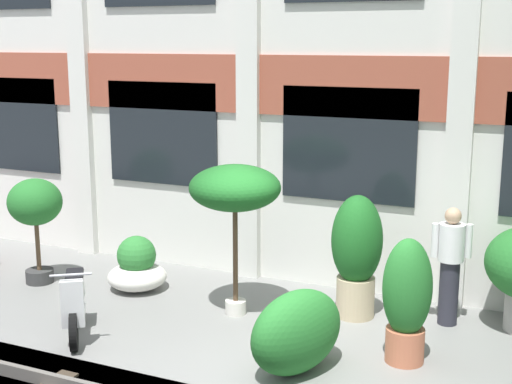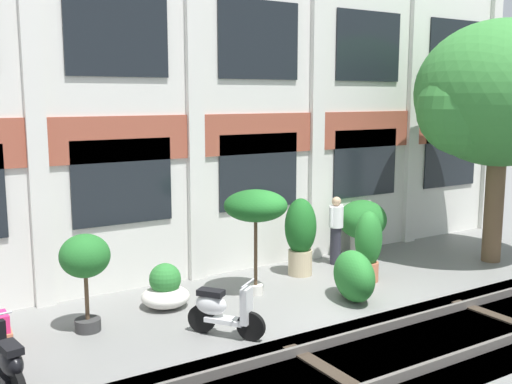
{
  "view_description": "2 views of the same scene",
  "coord_description": "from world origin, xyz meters",
  "px_view_note": "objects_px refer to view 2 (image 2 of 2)",
  "views": [
    {
      "loc": [
        3.08,
        -7.3,
        3.76
      ],
      "look_at": [
        -1.19,
        2.08,
        1.56
      ],
      "focal_mm": 50.0,
      "sensor_mm": 36.0,
      "label": 1
    },
    {
      "loc": [
        -7.21,
        -8.6,
        3.93
      ],
      "look_at": [
        -1.03,
        1.25,
        2.07
      ],
      "focal_mm": 42.0,
      "sensor_mm": 36.0,
      "label": 2
    }
  ],
  "objects_px": {
    "broadleaf_tree": "(501,98)",
    "resident_by_doorway": "(336,228)",
    "potted_plant_wide_bowl": "(165,290)",
    "scooter_second_parked": "(222,311)",
    "scooter_near_curb": "(6,363)",
    "potted_plant_glazed_jar": "(362,223)",
    "potted_plant_fluted_column": "(300,234)",
    "potted_plant_stone_basin": "(368,243)",
    "potted_plant_low_pan": "(85,261)",
    "potted_plant_tall_urn": "(256,207)",
    "topiary_hedge": "(354,276)"
  },
  "relations": [
    {
      "from": "broadleaf_tree",
      "to": "resident_by_doorway",
      "type": "xyz_separation_m",
      "value": [
        -3.35,
        1.79,
        -3.02
      ]
    },
    {
      "from": "potted_plant_wide_bowl",
      "to": "scooter_second_parked",
      "type": "height_order",
      "value": "scooter_second_parked"
    },
    {
      "from": "scooter_near_curb",
      "to": "scooter_second_parked",
      "type": "bearing_deg",
      "value": -94.69
    },
    {
      "from": "potted_plant_glazed_jar",
      "to": "potted_plant_fluted_column",
      "type": "bearing_deg",
      "value": -168.8
    },
    {
      "from": "potted_plant_glazed_jar",
      "to": "resident_by_doorway",
      "type": "bearing_deg",
      "value": -169.45
    },
    {
      "from": "potted_plant_glazed_jar",
      "to": "potted_plant_fluted_column",
      "type": "relative_size",
      "value": 0.82
    },
    {
      "from": "broadleaf_tree",
      "to": "potted_plant_fluted_column",
      "type": "distance_m",
      "value": 5.65
    },
    {
      "from": "potted_plant_stone_basin",
      "to": "potted_plant_wide_bowl",
      "type": "relative_size",
      "value": 1.68
    },
    {
      "from": "potted_plant_stone_basin",
      "to": "scooter_second_parked",
      "type": "height_order",
      "value": "potted_plant_stone_basin"
    },
    {
      "from": "potted_plant_fluted_column",
      "to": "potted_plant_low_pan",
      "type": "bearing_deg",
      "value": -171.88
    },
    {
      "from": "potted_plant_stone_basin",
      "to": "potted_plant_fluted_column",
      "type": "distance_m",
      "value": 1.49
    },
    {
      "from": "potted_plant_stone_basin",
      "to": "potted_plant_wide_bowl",
      "type": "xyz_separation_m",
      "value": [
        -4.33,
        0.82,
        -0.49
      ]
    },
    {
      "from": "potted_plant_wide_bowl",
      "to": "potted_plant_tall_urn",
      "type": "distance_m",
      "value": 2.34
    },
    {
      "from": "potted_plant_stone_basin",
      "to": "resident_by_doorway",
      "type": "relative_size",
      "value": 0.94
    },
    {
      "from": "potted_plant_low_pan",
      "to": "potted_plant_glazed_jar",
      "type": "distance_m",
      "value": 7.28
    },
    {
      "from": "potted_plant_low_pan",
      "to": "scooter_near_curb",
      "type": "xyz_separation_m",
      "value": [
        -1.55,
        -1.61,
        -0.78
      ]
    },
    {
      "from": "potted_plant_stone_basin",
      "to": "potted_plant_tall_urn",
      "type": "height_order",
      "value": "potted_plant_tall_urn"
    },
    {
      "from": "potted_plant_fluted_column",
      "to": "topiary_hedge",
      "type": "distance_m",
      "value": 1.98
    },
    {
      "from": "potted_plant_tall_urn",
      "to": "resident_by_doorway",
      "type": "xyz_separation_m",
      "value": [
        2.77,
        0.86,
        -0.91
      ]
    },
    {
      "from": "potted_plant_wide_bowl",
      "to": "scooter_second_parked",
      "type": "distance_m",
      "value": 1.8
    },
    {
      "from": "potted_plant_fluted_column",
      "to": "topiary_hedge",
      "type": "bearing_deg",
      "value": -93.7
    },
    {
      "from": "topiary_hedge",
      "to": "potted_plant_fluted_column",
      "type": "bearing_deg",
      "value": 86.3
    },
    {
      "from": "broadleaf_tree",
      "to": "potted_plant_tall_urn",
      "type": "distance_m",
      "value": 6.54
    },
    {
      "from": "potted_plant_stone_basin",
      "to": "scooter_near_curb",
      "type": "bearing_deg",
      "value": -171.08
    },
    {
      "from": "potted_plant_stone_basin",
      "to": "topiary_hedge",
      "type": "bearing_deg",
      "value": -144.16
    },
    {
      "from": "scooter_near_curb",
      "to": "potted_plant_wide_bowl",
      "type": "bearing_deg",
      "value": -65.86
    },
    {
      "from": "potted_plant_tall_urn",
      "to": "potted_plant_glazed_jar",
      "type": "distance_m",
      "value": 4.02
    },
    {
      "from": "potted_plant_fluted_column",
      "to": "scooter_near_curb",
      "type": "xyz_separation_m",
      "value": [
        -6.51,
        -2.32,
        -0.49
      ]
    },
    {
      "from": "potted_plant_stone_basin",
      "to": "potted_plant_tall_urn",
      "type": "xyz_separation_m",
      "value": [
        -2.51,
        0.53,
        0.95
      ]
    },
    {
      "from": "potted_plant_fluted_column",
      "to": "topiary_hedge",
      "type": "height_order",
      "value": "potted_plant_fluted_column"
    },
    {
      "from": "potted_plant_fluted_column",
      "to": "potted_plant_stone_basin",
      "type": "bearing_deg",
      "value": -50.15
    },
    {
      "from": "broadleaf_tree",
      "to": "potted_plant_fluted_column",
      "type": "relative_size",
      "value": 3.3
    },
    {
      "from": "potted_plant_low_pan",
      "to": "resident_by_doorway",
      "type": "height_order",
      "value": "potted_plant_low_pan"
    },
    {
      "from": "potted_plant_low_pan",
      "to": "scooter_second_parked",
      "type": "height_order",
      "value": "potted_plant_low_pan"
    },
    {
      "from": "topiary_hedge",
      "to": "potted_plant_glazed_jar",
      "type": "bearing_deg",
      "value": 45.28
    },
    {
      "from": "scooter_near_curb",
      "to": "potted_plant_fluted_column",
      "type": "bearing_deg",
      "value": -78.66
    },
    {
      "from": "potted_plant_tall_urn",
      "to": "potted_plant_stone_basin",
      "type": "bearing_deg",
      "value": -12.01
    },
    {
      "from": "scooter_near_curb",
      "to": "potted_plant_low_pan",
      "type": "bearing_deg",
      "value": -52.18
    },
    {
      "from": "potted_plant_wide_bowl",
      "to": "topiary_hedge",
      "type": "bearing_deg",
      "value": -26.13
    },
    {
      "from": "potted_plant_tall_urn",
      "to": "potted_plant_glazed_jar",
      "type": "bearing_deg",
      "value": 15.57
    },
    {
      "from": "broadleaf_tree",
      "to": "topiary_hedge",
      "type": "bearing_deg",
      "value": -175.28
    },
    {
      "from": "scooter_second_parked",
      "to": "topiary_hedge",
      "type": "relative_size",
      "value": 0.88
    },
    {
      "from": "potted_plant_glazed_jar",
      "to": "scooter_second_parked",
      "type": "distance_m",
      "value": 5.95
    },
    {
      "from": "potted_plant_fluted_column",
      "to": "scooter_near_curb",
      "type": "distance_m",
      "value": 6.93
    },
    {
      "from": "potted_plant_glazed_jar",
      "to": "potted_plant_fluted_column",
      "type": "xyz_separation_m",
      "value": [
        -2.22,
        -0.44,
        0.08
      ]
    },
    {
      "from": "scooter_near_curb",
      "to": "topiary_hedge",
      "type": "relative_size",
      "value": 1.04
    },
    {
      "from": "broadleaf_tree",
      "to": "scooter_second_parked",
      "type": "bearing_deg",
      "value": -175.76
    },
    {
      "from": "potted_plant_glazed_jar",
      "to": "resident_by_doorway",
      "type": "height_order",
      "value": "resident_by_doorway"
    },
    {
      "from": "potted_plant_tall_urn",
      "to": "potted_plant_glazed_jar",
      "type": "relative_size",
      "value": 1.5
    },
    {
      "from": "potted_plant_low_pan",
      "to": "potted_plant_glazed_jar",
      "type": "bearing_deg",
      "value": 9.07
    }
  ]
}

